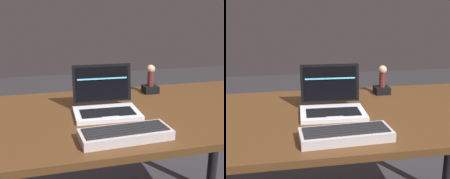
% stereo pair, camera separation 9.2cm
% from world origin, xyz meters
% --- Properties ---
extents(desk, '(1.75, 0.75, 0.71)m').
position_xyz_m(desk, '(0.00, 0.00, 0.62)').
color(desk, '#4F3017').
rests_on(desk, ground).
extents(laptop_front, '(0.27, 0.22, 0.19)m').
position_xyz_m(laptop_front, '(0.06, 0.01, 0.75)').
color(laptop_front, silver).
rests_on(laptop_front, desk).
extents(external_keyboard, '(0.31, 0.13, 0.04)m').
position_xyz_m(external_keyboard, '(0.06, -0.26, 0.73)').
color(external_keyboard, '#BBB5B8').
rests_on(external_keyboard, desk).
extents(figurine_stand, '(0.07, 0.07, 0.04)m').
position_xyz_m(figurine_stand, '(0.35, 0.24, 0.73)').
color(figurine_stand, black).
rests_on(figurine_stand, desk).
extents(figurine, '(0.04, 0.04, 0.11)m').
position_xyz_m(figurine, '(0.35, 0.24, 0.81)').
color(figurine, maroon).
rests_on(figurine, figurine_stand).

